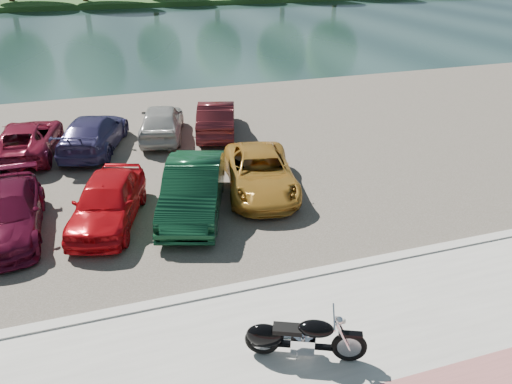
{
  "coord_description": "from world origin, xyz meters",
  "views": [
    {
      "loc": [
        -3.26,
        -7.01,
        7.27
      ],
      "look_at": [
        0.54,
        4.72,
        1.1
      ],
      "focal_mm": 35.0,
      "sensor_mm": 36.0,
      "label": 1
    }
  ],
  "objects": [
    {
      "name": "car_11",
      "position": [
        -3.61,
        12.23,
        0.71
      ],
      "size": [
        3.18,
        5.0,
        1.35
      ],
      "primitive_type": "imported",
      "rotation": [
        0.0,
        0.0,
        2.84
      ],
      "color": "navy",
      "rests_on": "parking_lot"
    },
    {
      "name": "car_4",
      "position": [
        -3.41,
        6.18,
        0.74
      ],
      "size": [
        2.77,
        4.39,
        1.39
      ],
      "primitive_type": "imported",
      "rotation": [
        0.0,
        0.0,
        -0.3
      ],
      "color": "red",
      "rests_on": "parking_lot"
    },
    {
      "name": "car_6",
      "position": [
        1.37,
        6.82,
        0.67
      ],
      "size": [
        2.93,
        4.86,
        1.26
      ],
      "primitive_type": "imported",
      "rotation": [
        0.0,
        0.0,
        -0.19
      ],
      "color": "#BD852B",
      "rests_on": "parking_lot"
    },
    {
      "name": "river",
      "position": [
        0.0,
        40.0,
        0.0
      ],
      "size": [
        120.0,
        40.0,
        0.0
      ],
      "primitive_type": "cube",
      "color": "#1B312F",
      "rests_on": "ground"
    },
    {
      "name": "car_12",
      "position": [
        -0.91,
        12.76,
        0.74
      ],
      "size": [
        2.54,
        4.39,
        1.41
      ],
      "primitive_type": "imported",
      "rotation": [
        0.0,
        0.0,
        2.92
      ],
      "color": "#AFAEAA",
      "rests_on": "parking_lot"
    },
    {
      "name": "motorcycle",
      "position": [
        -0.34,
        -0.36,
        0.56
      ],
      "size": [
        2.2,
        1.17,
        1.05
      ],
      "rotation": [
        0.0,
        0.0,
        -0.42
      ],
      "color": "black",
      "rests_on": "promenade"
    },
    {
      "name": "kerb",
      "position": [
        0.0,
        2.0,
        0.07
      ],
      "size": [
        60.0,
        0.3,
        0.14
      ],
      "primitive_type": "cube",
      "color": "#A6A49D",
      "rests_on": "ground"
    },
    {
      "name": "parking_lot",
      "position": [
        0.0,
        11.0,
        0.02
      ],
      "size": [
        60.0,
        18.0,
        0.04
      ],
      "primitive_type": "cube",
      "color": "#444037",
      "rests_on": "ground"
    },
    {
      "name": "car_10",
      "position": [
        -6.02,
        12.45,
        0.67
      ],
      "size": [
        2.64,
        4.78,
        1.27
      ],
      "primitive_type": "imported",
      "rotation": [
        0.0,
        0.0,
        3.02
      ],
      "color": "maroon",
      "rests_on": "parking_lot"
    },
    {
      "name": "car_13",
      "position": [
        1.34,
        12.52,
        0.74
      ],
      "size": [
        2.57,
        4.49,
        1.4
      ],
      "primitive_type": "imported",
      "rotation": [
        0.0,
        0.0,
        2.87
      ],
      "color": "#4E1519",
      "rests_on": "parking_lot"
    },
    {
      "name": "car_5",
      "position": [
        -0.96,
        6.06,
        0.8
      ],
      "size": [
        2.93,
        4.85,
        1.51
      ],
      "primitive_type": "imported",
      "rotation": [
        0.0,
        0.0,
        -0.31
      ],
      "color": "#0E3620",
      "rests_on": "parking_lot"
    },
    {
      "name": "ground",
      "position": [
        0.0,
        0.0,
        0.0
      ],
      "size": [
        200.0,
        200.0,
        0.0
      ],
      "primitive_type": "plane",
      "color": "#595447",
      "rests_on": "ground"
    },
    {
      "name": "promenade",
      "position": [
        0.0,
        -1.0,
        0.05
      ],
      "size": [
        60.0,
        6.0,
        0.1
      ],
      "primitive_type": "cube",
      "color": "#A6A49D",
      "rests_on": "ground"
    },
    {
      "name": "car_3",
      "position": [
        -6.06,
        6.38,
        0.67
      ],
      "size": [
        1.8,
        4.36,
        1.26
      ],
      "primitive_type": "imported",
      "rotation": [
        0.0,
        0.0,
        0.01
      ],
      "color": "#510B22",
      "rests_on": "parking_lot"
    }
  ]
}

